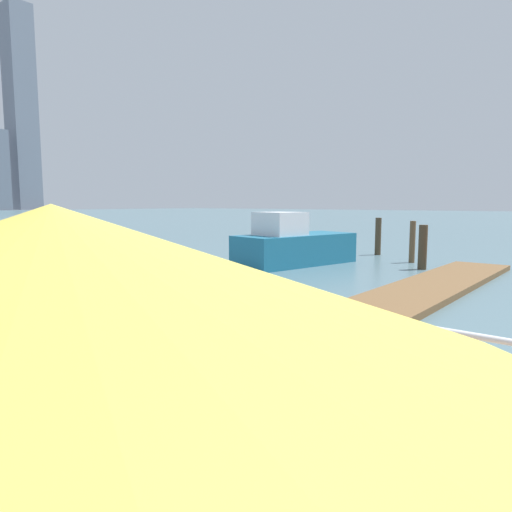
{
  "coord_description": "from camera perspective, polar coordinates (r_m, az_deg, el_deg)",
  "views": [
    {
      "loc": [
        -7.26,
        2.27,
        2.58
      ],
      "look_at": [
        0.35,
        8.45,
        1.44
      ],
      "focal_mm": 32.15,
      "sensor_mm": 36.0,
      "label": 1
    }
  ],
  "objects": [
    {
      "name": "ground_plane",
      "position": [
        19.33,
        -28.39,
        -1.83
      ],
      "size": [
        300.0,
        300.0,
        0.0
      ],
      "primitive_type": "plane",
      "color": "slate"
    },
    {
      "name": "floating_dock",
      "position": [
        12.8,
        18.28,
        -4.91
      ],
      "size": [
        15.99,
        2.0,
        0.18
      ],
      "primitive_type": "cube",
      "color": "brown",
      "rests_on": "ground_plane"
    },
    {
      "name": "boardwalk_railing",
      "position": [
        8.03,
        -19.4,
        -3.29
      ],
      "size": [
        0.06,
        24.7,
        1.08
      ],
      "color": "white",
      "rests_on": "boardwalk"
    },
    {
      "name": "dock_piling_0",
      "position": [
        23.52,
        14.95,
        2.38
      ],
      "size": [
        0.29,
        0.29,
        1.84
      ],
      "primitive_type": "cylinder",
      "color": "#473826",
      "rests_on": "ground_plane"
    },
    {
      "name": "dock_piling_1",
      "position": [
        20.87,
        18.87,
        1.68
      ],
      "size": [
        0.25,
        0.25,
        1.81
      ],
      "primitive_type": "cylinder",
      "color": "brown",
      "rests_on": "ground_plane"
    },
    {
      "name": "dock_piling_4",
      "position": [
        18.86,
        20.03,
        1.03
      ],
      "size": [
        0.33,
        0.33,
        1.73
      ],
      "primitive_type": "cylinder",
      "color": "#473826",
      "rests_on": "ground_plane"
    },
    {
      "name": "moored_boat_2",
      "position": [
        19.21,
        4.64,
        1.31
      ],
      "size": [
        5.66,
        3.18,
        2.2
      ],
      "color": "#1E6B8C",
      "rests_on": "ground_plane"
    },
    {
      "name": "patio_umbrella",
      "position": [
        1.2,
        -23.68,
        -4.99
      ],
      "size": [
        2.56,
        2.56,
        2.17
      ],
      "color": "#B2B2B7",
      "rests_on": "boardwalk"
    },
    {
      "name": "skyline_tower_6",
      "position": [
        199.2,
        -27.21,
        15.9
      ],
      "size": [
        8.96,
        11.3,
        74.2
      ],
      "primitive_type": "cube",
      "rotation": [
        0.0,
        0.0,
        -0.05
      ],
      "color": "slate",
      "rests_on": "ground_plane"
    }
  ]
}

